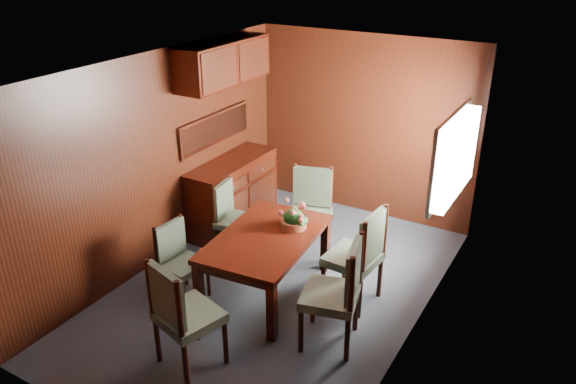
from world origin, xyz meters
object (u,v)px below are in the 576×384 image
Objects in this scene: sideboard at (233,193)px; chair_left_near at (178,257)px; chair_head at (180,311)px; chair_right_near at (339,288)px; dining_table at (266,244)px; flower_centerpiece at (294,215)px.

sideboard reaches higher than chair_left_near.
chair_head is (0.73, -0.81, 0.12)m from chair_left_near.
sideboard is 2.63m from chair_right_near.
chair_left_near is 1.76m from chair_right_near.
chair_head reaches higher than sideboard.
chair_right_near is at bearing 101.35° from chair_left_near.
chair_left_near is 0.81× the size of chair_head.
dining_table is at bearing 104.94° from chair_head.
chair_right_near is (2.20, -1.44, 0.15)m from sideboard.
sideboard is 1.63× the size of chair_left_near.
chair_head is (-0.02, -1.32, 0.00)m from dining_table.
sideboard is 0.91× the size of dining_table.
chair_left_near is 2.90× the size of flower_centerpiece.
chair_right_near is (1.00, -0.35, 0.01)m from dining_table.
chair_right_near is at bearing -24.68° from dining_table.
chair_head is (1.17, -2.41, 0.14)m from sideboard.
sideboard reaches higher than dining_table.
chair_left_near is at bearing 147.70° from chair_head.
chair_head is at bearing -96.30° from dining_table.
chair_head is 3.61× the size of flower_centerpiece.
chair_head is at bearing 47.96° from chair_left_near.
dining_table is 5.22× the size of flower_centerpiece.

